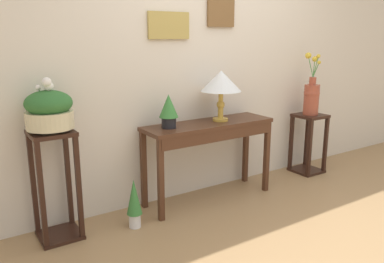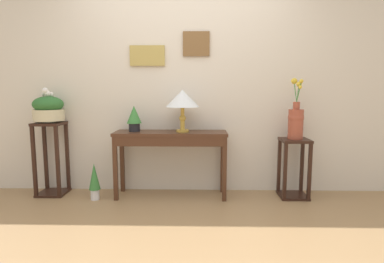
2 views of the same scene
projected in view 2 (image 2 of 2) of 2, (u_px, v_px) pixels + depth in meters
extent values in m
cube|color=#9E7A51|center=(175.00, 247.00, 2.45)|extent=(12.00, 12.00, 0.01)
cube|color=beige|center=(184.00, 73.00, 3.72)|extent=(9.00, 0.10, 2.80)
cube|color=tan|center=(147.00, 56.00, 3.64)|extent=(0.40, 0.02, 0.23)
cube|color=#B0596A|center=(147.00, 56.00, 3.63)|extent=(0.32, 0.01, 0.18)
cube|color=brown|center=(196.00, 44.00, 3.61)|extent=(0.30, 0.02, 0.27)
cube|color=gray|center=(196.00, 44.00, 3.60)|extent=(0.24, 0.01, 0.22)
cube|color=#472819|center=(171.00, 133.00, 3.53)|extent=(1.24, 0.37, 0.03)
cube|color=#472819|center=(169.00, 142.00, 3.38)|extent=(1.18, 0.03, 0.10)
cube|color=#472819|center=(115.00, 169.00, 3.44)|extent=(0.04, 0.04, 0.71)
cube|color=#472819|center=(224.00, 170.00, 3.41)|extent=(0.05, 0.04, 0.71)
cube|color=#472819|center=(122.00, 162.00, 3.75)|extent=(0.04, 0.04, 0.71)
cube|color=#472819|center=(222.00, 163.00, 3.72)|extent=(0.05, 0.04, 0.71)
cylinder|color=gold|center=(182.00, 131.00, 3.53)|extent=(0.14, 0.14, 0.02)
cylinder|color=gold|center=(182.00, 124.00, 3.52)|extent=(0.05, 0.05, 0.12)
sphere|color=gold|center=(182.00, 118.00, 3.51)|extent=(0.08, 0.08, 0.08)
cylinder|color=gold|center=(182.00, 113.00, 3.50)|extent=(0.04, 0.04, 0.12)
cone|color=silver|center=(182.00, 98.00, 3.48)|extent=(0.37, 0.37, 0.19)
cylinder|color=black|center=(134.00, 127.00, 3.55)|extent=(0.13, 0.13, 0.09)
cone|color=#387A38|center=(134.00, 114.00, 3.53)|extent=(0.16, 0.16, 0.20)
cube|color=black|center=(49.00, 124.00, 3.58)|extent=(0.31, 0.31, 0.03)
cube|color=black|center=(53.00, 193.00, 3.69)|extent=(0.31, 0.31, 0.03)
cube|color=black|center=(34.00, 161.00, 3.51)|extent=(0.04, 0.04, 0.78)
cube|color=black|center=(58.00, 161.00, 3.50)|extent=(0.04, 0.04, 0.78)
cube|color=black|center=(45.00, 156.00, 3.77)|extent=(0.04, 0.04, 0.78)
cube|color=black|center=(67.00, 156.00, 3.76)|extent=(0.04, 0.04, 0.78)
cylinder|color=beige|center=(49.00, 121.00, 3.58)|extent=(0.15, 0.15, 0.02)
cylinder|color=beige|center=(49.00, 115.00, 3.57)|extent=(0.33, 0.33, 0.13)
ellipsoid|color=#2D662D|center=(48.00, 104.00, 3.56)|extent=(0.33, 0.33, 0.18)
cylinder|color=#2D662D|center=(50.00, 102.00, 3.57)|extent=(0.03, 0.05, 0.17)
sphere|color=white|center=(51.00, 94.00, 3.57)|extent=(0.05, 0.05, 0.05)
cylinder|color=#2D662D|center=(48.00, 101.00, 3.54)|extent=(0.02, 0.03, 0.18)
sphere|color=white|center=(47.00, 93.00, 3.52)|extent=(0.07, 0.07, 0.07)
cylinder|color=#2D662D|center=(47.00, 100.00, 3.53)|extent=(0.02, 0.04, 0.21)
sphere|color=white|center=(45.00, 91.00, 3.50)|extent=(0.07, 0.07, 0.07)
cylinder|color=#2D662D|center=(49.00, 103.00, 3.57)|extent=(0.02, 0.04, 0.15)
sphere|color=white|center=(50.00, 96.00, 3.58)|extent=(0.05, 0.05, 0.05)
cylinder|color=#2D662D|center=(46.00, 102.00, 3.56)|extent=(0.07, 0.03, 0.17)
sphere|color=white|center=(43.00, 94.00, 3.56)|extent=(0.04, 0.04, 0.04)
cube|color=black|center=(295.00, 140.00, 3.51)|extent=(0.31, 0.31, 0.03)
cube|color=black|center=(293.00, 196.00, 3.59)|extent=(0.31, 0.31, 0.03)
cube|color=black|center=(285.00, 171.00, 3.43)|extent=(0.04, 0.04, 0.60)
cube|color=black|center=(310.00, 171.00, 3.42)|extent=(0.04, 0.04, 0.60)
cube|color=black|center=(279.00, 165.00, 3.69)|extent=(0.04, 0.04, 0.60)
cube|color=black|center=(302.00, 166.00, 3.68)|extent=(0.04, 0.04, 0.60)
cylinder|color=#9E4733|center=(296.00, 124.00, 3.49)|extent=(0.16, 0.16, 0.33)
sphere|color=#9E4733|center=(296.00, 118.00, 3.48)|extent=(0.17, 0.17, 0.17)
cylinder|color=#9E4733|center=(296.00, 106.00, 3.46)|extent=(0.07, 0.07, 0.08)
cylinder|color=#478442|center=(295.00, 91.00, 3.48)|extent=(0.02, 0.08, 0.23)
sphere|color=gold|center=(294.00, 81.00, 3.50)|extent=(0.07, 0.07, 0.07)
cylinder|color=#478442|center=(298.00, 95.00, 3.42)|extent=(0.03, 0.06, 0.16)
sphere|color=gold|center=(300.00, 87.00, 3.38)|extent=(0.04, 0.04, 0.04)
cylinder|color=#478442|center=(299.00, 92.00, 3.43)|extent=(0.05, 0.03, 0.22)
sphere|color=gold|center=(301.00, 81.00, 3.40)|extent=(0.04, 0.04, 0.04)
cylinder|color=#478442|center=(298.00, 93.00, 3.45)|extent=(0.03, 0.02, 0.19)
sphere|color=gold|center=(299.00, 84.00, 3.44)|extent=(0.06, 0.06, 0.06)
cylinder|color=#478442|center=(295.00, 91.00, 3.48)|extent=(0.03, 0.08, 0.23)
sphere|color=gold|center=(294.00, 81.00, 3.49)|extent=(0.06, 0.06, 0.06)
cylinder|color=silver|center=(95.00, 194.00, 3.50)|extent=(0.09, 0.09, 0.12)
cone|color=#387A38|center=(94.00, 176.00, 3.47)|extent=(0.12, 0.12, 0.29)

